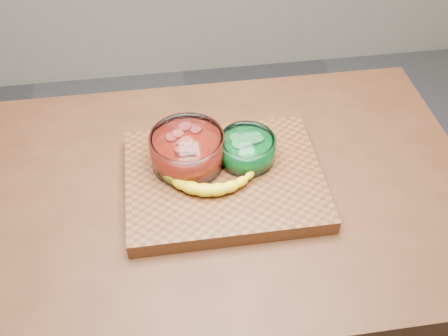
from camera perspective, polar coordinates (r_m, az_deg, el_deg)
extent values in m
cube|color=#512C18|center=(1.54, 0.00, -13.23)|extent=(1.20, 0.80, 0.90)
cube|color=brown|center=(1.16, 0.00, -1.37)|extent=(0.45, 0.35, 0.04)
cylinder|color=white|center=(1.15, -4.20, 2.09)|extent=(0.17, 0.17, 0.08)
cylinder|color=#AE2113|center=(1.16, -4.17, 1.66)|extent=(0.15, 0.15, 0.05)
cylinder|color=#DC5445|center=(1.13, -4.25, 2.81)|extent=(0.14, 0.14, 0.02)
cylinder|color=white|center=(1.16, 2.63, 2.17)|extent=(0.13, 0.13, 0.06)
cylinder|color=#0D832C|center=(1.17, 2.61, 1.88)|extent=(0.11, 0.11, 0.04)
cylinder|color=#5FCB70|center=(1.15, 2.66, 2.83)|extent=(0.10, 0.10, 0.02)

